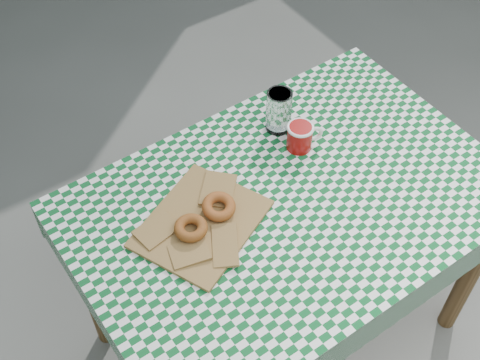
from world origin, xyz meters
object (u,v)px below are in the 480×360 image
Objects in this scene: table at (283,273)px; drinking_glass at (279,111)px; coffee_mug at (300,137)px; paper_bag at (201,223)px.

table is 0.53m from drinking_glass.
drinking_glass is at bearing 60.00° from table.
drinking_glass is (-0.00, 0.10, 0.03)m from coffee_mug.
table is 0.47m from paper_bag.
paper_bag is 2.40× the size of drinking_glass.
coffee_mug reaches higher than paper_bag.
table is at bearing -119.40° from drinking_glass.
coffee_mug reaches higher than table.
coffee_mug is at bearing 11.68° from paper_bag.
drinking_glass is at bearing 109.27° from coffee_mug.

